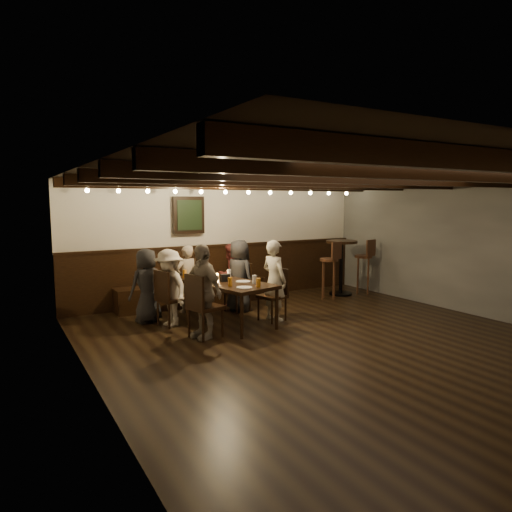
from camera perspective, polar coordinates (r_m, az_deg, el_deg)
room at (r=8.18m, az=-1.93°, el=0.23°), size 7.00×7.00×7.00m
dining_table at (r=7.57m, az=-4.15°, el=-3.56°), size 1.25×2.03×0.71m
chair_left_near at (r=7.60m, az=-10.53°, el=-6.48°), size 0.50×0.50×0.92m
chair_left_far at (r=6.87m, az=-6.46°, el=-7.72°), size 0.52×0.52×0.96m
chair_right_near at (r=8.43m, az=-2.24°, el=-5.08°), size 0.49×0.49×0.89m
chair_right_far at (r=7.79m, az=2.11°, el=-6.10°), size 0.48×0.48×0.88m
person_bench_left at (r=7.81m, az=-13.49°, el=-3.61°), size 0.68×0.52×1.24m
person_bench_centre at (r=8.41m, az=-8.65°, el=-2.82°), size 0.50×0.39×1.23m
person_bench_right at (r=8.83m, az=-3.27°, el=-2.36°), size 0.67×0.58×1.21m
person_left_near at (r=7.51m, az=-10.79°, el=-3.93°), size 0.63×0.89×1.25m
person_left_far at (r=6.76m, az=-6.71°, el=-4.41°), size 0.52×0.88×1.40m
person_right_near at (r=8.38m, az=-2.09°, el=-2.46°), size 0.55×0.72×1.32m
person_right_far at (r=7.73m, az=2.29°, el=-3.06°), size 0.43×0.56×1.37m
pint_a at (r=7.94m, az=-8.91°, el=-2.20°), size 0.07×0.07×0.14m
pint_b at (r=8.21m, az=-5.65°, el=-1.86°), size 0.07×0.07×0.14m
pint_c at (r=7.45m, az=-6.44°, el=-2.77°), size 0.07×0.07×0.14m
pint_d at (r=7.89m, az=-3.37°, el=-2.19°), size 0.07×0.07×0.14m
pint_e at (r=7.07m, az=-3.25°, el=-3.25°), size 0.07×0.07×0.14m
pint_f at (r=7.27m, az=-0.20°, el=-2.96°), size 0.07×0.07×0.14m
pint_g at (r=6.99m, az=0.30°, el=-3.36°), size 0.07×0.07×0.14m
plate_near at (r=6.94m, az=-1.47°, el=-3.96°), size 0.24×0.24×0.01m
plate_far at (r=7.45m, az=-1.62°, el=-3.21°), size 0.24×0.24×0.01m
condiment_caddy at (r=7.51m, az=-3.91°, el=-2.73°), size 0.15×0.10×0.12m
candle at (r=7.86m, az=-4.85°, el=-2.57°), size 0.05×0.05×0.05m
high_top_table at (r=9.98m, az=10.61°, el=-0.40°), size 0.66×0.66×1.18m
bar_stool_left at (r=9.56m, az=9.11°, el=-2.69°), size 0.40×0.42×1.20m
bar_stool_right at (r=10.25m, az=13.26°, el=-2.15°), size 0.40×0.42×1.20m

